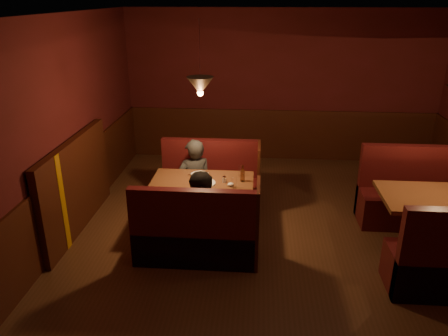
# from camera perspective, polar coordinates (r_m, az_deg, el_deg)

# --- Properties ---
(room) EXTENTS (6.02, 7.02, 2.92)m
(room) POSITION_cam_1_polar(r_m,az_deg,el_deg) (5.40, 5.93, -0.81)
(room) COLOR #57341D
(room) RESTS_ON ground
(main_table) EXTENTS (1.39, 0.84, 0.97)m
(main_table) POSITION_cam_1_polar(r_m,az_deg,el_deg) (6.02, -2.71, -3.24)
(main_table) COLOR brown
(main_table) RESTS_ON ground
(main_bench_far) EXTENTS (1.53, 0.55, 1.04)m
(main_bench_far) POSITION_cam_1_polar(r_m,az_deg,el_deg) (6.83, -1.72, -2.31)
(main_bench_far) COLOR #411011
(main_bench_far) RESTS_ON ground
(main_bench_near) EXTENTS (1.53, 0.55, 1.04)m
(main_bench_near) POSITION_cam_1_polar(r_m,az_deg,el_deg) (5.43, -3.56, -9.08)
(main_bench_near) COLOR #411011
(main_bench_near) RESTS_ON ground
(second_table) EXTENTS (1.42, 0.91, 0.80)m
(second_table) POSITION_cam_1_polar(r_m,az_deg,el_deg) (6.08, 26.13, -5.12)
(second_table) COLOR brown
(second_table) RESTS_ON ground
(second_bench_far) EXTENTS (1.57, 0.59, 1.12)m
(second_bench_far) POSITION_cam_1_polar(r_m,az_deg,el_deg) (6.90, 23.69, -3.75)
(second_bench_far) COLOR #411011
(second_bench_far) RESTS_ON ground
(diner_a) EXTENTS (0.64, 0.54, 1.50)m
(diner_a) POSITION_cam_1_polar(r_m,az_deg,el_deg) (6.51, -3.95, 0.40)
(diner_a) COLOR #2B2B2B
(diner_a) RESTS_ON ground
(diner_b) EXTENTS (0.83, 0.71, 1.49)m
(diner_b) POSITION_cam_1_polar(r_m,az_deg,el_deg) (5.33, -2.56, -4.63)
(diner_b) COLOR black
(diner_b) RESTS_ON ground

